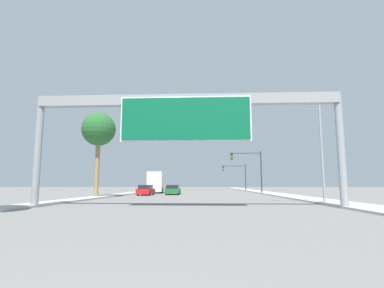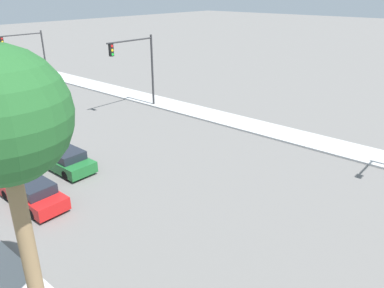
{
  "view_description": "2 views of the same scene",
  "coord_description": "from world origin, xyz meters",
  "views": [
    {
      "loc": [
        1.37,
        -1.41,
        1.52
      ],
      "look_at": [
        0.0,
        26.39,
        5.25
      ],
      "focal_mm": 28.0,
      "sensor_mm": 36.0,
      "label": 1
    },
    {
      "loc": [
        -14.86,
        21.75,
        10.87
      ],
      "look_at": [
        0.48,
        34.72,
        2.48
      ],
      "focal_mm": 35.0,
      "sensor_mm": 36.0,
      "label": 2
    }
  ],
  "objects": [
    {
      "name": "car_mid_right",
      "position": [
        -7.0,
        39.68,
        0.66
      ],
      "size": [
        1.77,
        4.62,
        1.4
      ],
      "color": "red",
      "rests_on": "ground"
    },
    {
      "name": "sidewalk_right",
      "position": [
        11.25,
        60.0,
        0.07
      ],
      "size": [
        3.0,
        120.0,
        0.15
      ],
      "color": "#B1B1B1",
      "rests_on": "ground"
    },
    {
      "name": "car_far_left",
      "position": [
        -3.5,
        42.04,
        0.66
      ],
      "size": [
        1.86,
        4.44,
        1.39
      ],
      "color": "#1E662D",
      "rests_on": "ground"
    },
    {
      "name": "traffic_light_mid_block",
      "position": [
        8.39,
        68.0,
        4.11
      ],
      "size": [
        5.6,
        0.32,
        5.94
      ],
      "color": "#2D2D30",
      "rests_on": "ground"
    },
    {
      "name": "traffic_light_near_intersection",
      "position": [
        8.65,
        48.0,
        4.66
      ],
      "size": [
        5.26,
        0.32,
        6.87
      ],
      "color": "#2D2D30",
      "rests_on": "ground"
    },
    {
      "name": "palm_tree_background",
      "position": [
        -10.95,
        31.69,
        7.62
      ],
      "size": [
        3.81,
        3.81,
        9.65
      ],
      "color": "#8C704C",
      "rests_on": "ground"
    }
  ]
}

